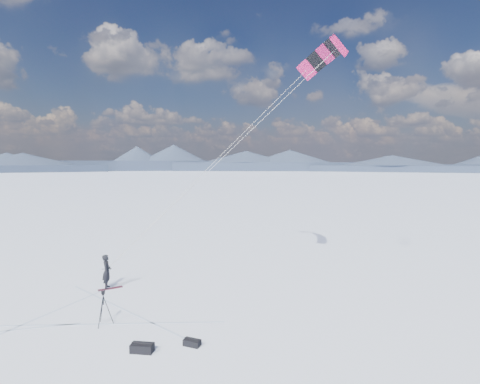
{
  "coord_description": "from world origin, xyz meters",
  "views": [
    {
      "loc": [
        5.86,
        -15.14,
        7.11
      ],
      "look_at": [
        6.55,
        5.33,
        5.42
      ],
      "focal_mm": 26.0,
      "sensor_mm": 36.0,
      "label": 1
    }
  ],
  "objects_px": {
    "gear_bag_a": "(142,348)",
    "gear_bag_b": "(192,342)",
    "snowkiter": "(107,288)",
    "tripod": "(103,303)",
    "snowboard": "(110,288)"
  },
  "relations": [
    {
      "from": "gear_bag_a",
      "to": "gear_bag_b",
      "type": "bearing_deg",
      "value": 21.33
    },
    {
      "from": "snowkiter",
      "to": "gear_bag_b",
      "type": "relative_size",
      "value": 2.64
    },
    {
      "from": "gear_bag_a",
      "to": "gear_bag_b",
      "type": "distance_m",
      "value": 1.88
    },
    {
      "from": "snowkiter",
      "to": "tripod",
      "type": "xyz_separation_m",
      "value": [
        1.43,
        -4.56,
        0.98
      ]
    },
    {
      "from": "snowboard",
      "to": "gear_bag_b",
      "type": "relative_size",
      "value": 1.8
    },
    {
      "from": "snowkiter",
      "to": "snowboard",
      "type": "distance_m",
      "value": 0.26
    },
    {
      "from": "snowboard",
      "to": "tripod",
      "type": "distance_m",
      "value": 4.69
    },
    {
      "from": "tripod",
      "to": "gear_bag_b",
      "type": "bearing_deg",
      "value": -37.52
    },
    {
      "from": "snowkiter",
      "to": "tripod",
      "type": "relative_size",
      "value": 1.28
    },
    {
      "from": "tripod",
      "to": "snowkiter",
      "type": "bearing_deg",
      "value": 95.28
    },
    {
      "from": "snowboard",
      "to": "gear_bag_a",
      "type": "distance_m",
      "value": 7.59
    },
    {
      "from": "tripod",
      "to": "gear_bag_b",
      "type": "height_order",
      "value": "tripod"
    },
    {
      "from": "snowboard",
      "to": "tripod",
      "type": "relative_size",
      "value": 0.87
    },
    {
      "from": "snowboard",
      "to": "tripod",
      "type": "bearing_deg",
      "value": -102.15
    },
    {
      "from": "snowkiter",
      "to": "tripod",
      "type": "height_order",
      "value": "tripod"
    }
  ]
}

